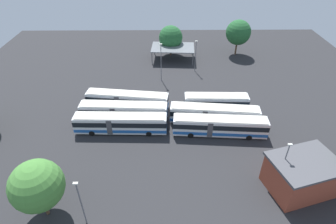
{
  "coord_description": "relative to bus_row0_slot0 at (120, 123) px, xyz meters",
  "views": [
    {
      "loc": [
        -0.98,
        -42.95,
        30.93
      ],
      "look_at": [
        -0.49,
        -1.26,
        1.5
      ],
      "focal_mm": 29.61,
      "sensor_mm": 36.0,
      "label": 1
    }
  ],
  "objects": [
    {
      "name": "bus_row1_slot2",
      "position": [
        17.53,
        6.34,
        -0.0
      ],
      "size": [
        12.19,
        2.92,
        3.44
      ],
      "color": "silver",
      "rests_on": "ground_plane"
    },
    {
      "name": "depot_building",
      "position": [
        26.07,
        -12.69,
        0.74
      ],
      "size": [
        10.24,
        8.68,
        5.08
      ],
      "color": "#99422D",
      "rests_on": "ground_plane"
    },
    {
      "name": "bus_row0_slot1",
      "position": [
        0.11,
        3.56,
        0.0
      ],
      "size": [
        16.03,
        3.46,
        3.44
      ],
      "color": "silver",
      "rests_on": "ground_plane"
    },
    {
      "name": "lamp_post_near_entrance",
      "position": [
        -2.05,
        -17.79,
        2.25
      ],
      "size": [
        0.56,
        0.28,
        7.34
      ],
      "color": "slate",
      "rests_on": "ground_plane"
    },
    {
      "name": "tree_northwest",
      "position": [
        -7.26,
        -16.41,
        3.44
      ],
      "size": [
        6.34,
        6.34,
        8.44
      ],
      "color": "brown",
      "rests_on": "ground_plane"
    },
    {
      "name": "ground_plane",
      "position": [
        8.77,
        4.96,
        -1.82
      ],
      "size": [
        96.89,
        96.89,
        0.0
      ],
      "primitive_type": "plane",
      "color": "#28282B"
    },
    {
      "name": "bus_row1_slot0",
      "position": [
        17.01,
        -0.97,
        0.0
      ],
      "size": [
        16.06,
        3.76,
        3.44
      ],
      "color": "silver",
      "rests_on": "ground_plane"
    },
    {
      "name": "tree_northeast",
      "position": [
        9.34,
        33.03,
        3.04
      ],
      "size": [
        6.26,
        6.26,
        8.0
      ],
      "color": "brown",
      "rests_on": "ground_plane"
    },
    {
      "name": "lamp_post_far_corner",
      "position": [
        23.43,
        -12.17,
        2.42
      ],
      "size": [
        0.56,
        0.28,
        7.66
      ],
      "color": "slate",
      "rests_on": "ground_plane"
    },
    {
      "name": "bus_row1_slot1",
      "position": [
        16.58,
        2.43,
        0.0
      ],
      "size": [
        16.09,
        4.23,
        3.44
      ],
      "color": "silver",
      "rests_on": "ground_plane"
    },
    {
      "name": "tree_north_edge",
      "position": [
        27.13,
        33.23,
        4.28
      ],
      "size": [
        6.52,
        6.52,
        9.38
      ],
      "color": "brown",
      "rests_on": "ground_plane"
    },
    {
      "name": "puddle_back_corner",
      "position": [
        -0.18,
        11.38,
        -1.82
      ],
      "size": [
        2.79,
        2.79,
        0.01
      ],
      "primitive_type": "cylinder",
      "color": "black",
      "rests_on": "ground_plane"
    },
    {
      "name": "puddle_near_shelter",
      "position": [
        -0.36,
        13.29,
        -1.82
      ],
      "size": [
        2.56,
        2.56,
        0.01
      ],
      "primitive_type": "cylinder",
      "color": "black",
      "rests_on": "ground_plane"
    },
    {
      "name": "lamp_post_by_building",
      "position": [
        6.9,
        18.72,
        2.98
      ],
      "size": [
        0.56,
        0.28,
        8.78
      ],
      "color": "slate",
      "rests_on": "ground_plane"
    },
    {
      "name": "bus_row0_slot2",
      "position": [
        0.38,
        7.34,
        0.0
      ],
      "size": [
        16.11,
        4.64,
        3.44
      ],
      "color": "silver",
      "rests_on": "ground_plane"
    },
    {
      "name": "lamp_post_mid_lot",
      "position": [
        15.06,
        23.3,
        2.42
      ],
      "size": [
        0.56,
        0.28,
        7.66
      ],
      "color": "slate",
      "rests_on": "ground_plane"
    },
    {
      "name": "bus_row0_slot0",
      "position": [
        0.0,
        0.0,
        0.0
      ],
      "size": [
        15.97,
        3.05,
        3.44
      ],
      "color": "silver",
      "rests_on": "ground_plane"
    },
    {
      "name": "maintenance_shelter",
      "position": [
        9.85,
        30.16,
        1.43
      ],
      "size": [
        11.36,
        7.78,
        3.41
      ],
      "color": "slate",
      "rests_on": "ground_plane"
    }
  ]
}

